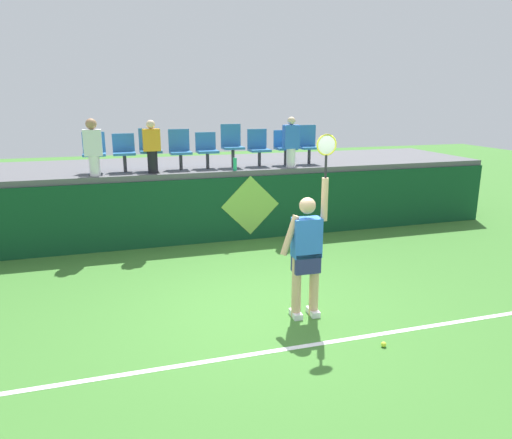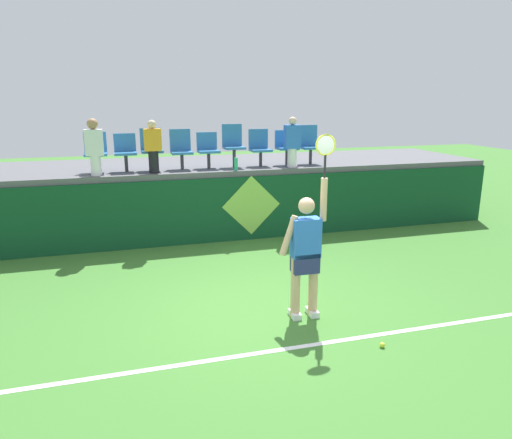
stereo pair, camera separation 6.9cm
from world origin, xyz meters
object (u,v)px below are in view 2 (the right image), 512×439
object	(u,v)px
stadium_chair_3	(181,148)
tennis_ball	(382,345)
stadium_chair_4	(208,148)
stadium_chair_6	(260,146)
stadium_chair_7	(286,145)
stadium_chair_8	(309,143)
stadium_chair_1	(125,150)
stadium_chair_5	(233,143)
water_bottle	(236,164)
stadium_chair_0	(96,150)
spectator_1	(94,146)
spectator_2	(292,142)
spectator_0	(153,146)
stadium_chair_2	(152,147)
tennis_player	(306,251)

from	to	relation	value
stadium_chair_3	tennis_ball	bearing A→B (deg)	-73.12
stadium_chair_4	stadium_chair_6	xyz separation A→B (m)	(1.16, 0.01, 0.01)
stadium_chair_7	stadium_chair_8	distance (m)	0.58
stadium_chair_1	stadium_chair_5	bearing A→B (deg)	0.27
stadium_chair_6	stadium_chair_7	bearing A→B (deg)	-0.68
water_bottle	stadium_chair_8	bearing A→B (deg)	16.33
stadium_chair_0	stadium_chair_3	xyz separation A→B (m)	(1.72, 0.01, -0.00)
tennis_ball	stadium_chair_6	size ratio (longest dim) A/B	0.08
water_bottle	spectator_1	world-z (taller)	spectator_1
stadium_chair_0	stadium_chair_1	xyz separation A→B (m)	(0.58, -0.00, -0.01)
stadium_chair_3	spectator_2	size ratio (longest dim) A/B	0.77
stadium_chair_5	stadium_chair_3	bearing A→B (deg)	-179.99
stadium_chair_4	spectator_1	size ratio (longest dim) A/B	0.69
spectator_0	stadium_chair_4	bearing A→B (deg)	18.63
stadium_chair_5	stadium_chair_1	bearing A→B (deg)	-179.73
stadium_chair_4	spectator_1	xyz separation A→B (m)	(-2.29, -0.41, 0.15)
stadium_chair_2	stadium_chair_7	distance (m)	2.96
stadium_chair_2	tennis_ball	bearing A→B (deg)	-67.49
tennis_ball	stadium_chair_2	distance (m)	6.26
stadium_chair_2	spectator_2	distance (m)	2.99
tennis_ball	stadium_chair_0	size ratio (longest dim) A/B	0.08
stadium_chair_6	stadium_chair_5	bearing A→B (deg)	179.70
water_bottle	stadium_chair_8	world-z (taller)	stadium_chair_8
stadium_chair_8	stadium_chair_7	bearing A→B (deg)	-178.85
stadium_chair_7	stadium_chair_8	xyz separation A→B (m)	(0.57, 0.01, 0.04)
stadium_chair_6	spectator_1	bearing A→B (deg)	-173.15
stadium_chair_5	stadium_chair_7	size ratio (longest dim) A/B	1.20
stadium_chair_7	spectator_2	distance (m)	0.42
water_bottle	stadium_chair_3	size ratio (longest dim) A/B	0.32
stadium_chair_0	spectator_1	bearing A→B (deg)	-90.00
stadium_chair_7	stadium_chair_8	world-z (taller)	stadium_chair_8
stadium_chair_2	stadium_chair_3	size ratio (longest dim) A/B	1.04
spectator_0	stadium_chair_2	bearing A→B (deg)	90.00
stadium_chair_0	stadium_chair_1	world-z (taller)	stadium_chair_0
stadium_chair_1	spectator_1	distance (m)	0.72
stadium_chair_5	spectator_1	xyz separation A→B (m)	(-2.85, -0.42, 0.06)
stadium_chair_3	stadium_chair_8	xyz separation A→B (m)	(2.93, 0.00, 0.03)
tennis_player	stadium_chair_2	bearing A→B (deg)	110.75
tennis_ball	stadium_chair_8	world-z (taller)	stadium_chair_8
stadium_chair_3	stadium_chair_5	world-z (taller)	stadium_chair_5
stadium_chair_4	stadium_chair_5	size ratio (longest dim) A/B	0.82
spectator_2	stadium_chair_6	bearing A→B (deg)	146.39
stadium_chair_8	spectator_1	distance (m)	4.66
tennis_player	stadium_chair_7	bearing A→B (deg)	73.86
tennis_player	stadium_chair_6	distance (m)	4.58
tennis_ball	stadium_chair_6	bearing A→B (deg)	89.33
stadium_chair_8	stadium_chair_2	bearing A→B (deg)	-179.93
tennis_player	water_bottle	size ratio (longest dim) A/B	9.57
stadium_chair_2	spectator_2	xyz separation A→B (m)	(2.96, -0.41, 0.07)
tennis_player	stadium_chair_8	bearing A→B (deg)	67.32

